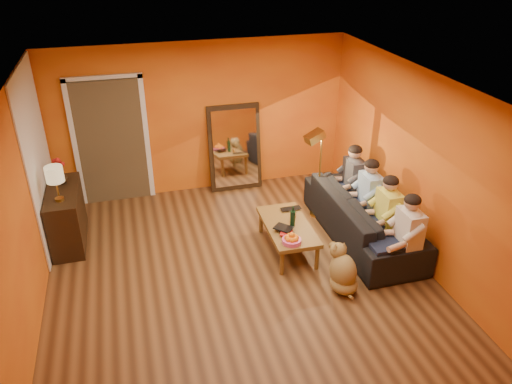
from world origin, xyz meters
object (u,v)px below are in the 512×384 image
object	(u,v)px
floor_lamp	(320,175)
person_far_right	(353,181)
sideboard	(67,216)
vase	(61,177)
mirror_frame	(235,148)
person_far_left	(408,236)
sofa	(363,216)
wine_bottle	(293,217)
laptop	(292,210)
person_mid_right	(369,197)
tumbler	(293,217)
person_mid_left	(387,215)
coffee_table	(287,237)
dog	(343,268)
table_lamp	(56,184)

from	to	relation	value
floor_lamp	person_far_right	world-z (taller)	floor_lamp
sideboard	vase	bearing A→B (deg)	90.00
mirror_frame	person_far_left	bearing A→B (deg)	-63.21
mirror_frame	person_far_right	size ratio (longest dim) A/B	1.25
sofa	vase	size ratio (longest dim) A/B	13.27
wine_bottle	laptop	size ratio (longest dim) A/B	1.00
person_far_left	vase	bearing A→B (deg)	152.25
sideboard	laptop	bearing A→B (deg)	-12.64
person_mid_right	tumbler	world-z (taller)	person_mid_right
sideboard	person_mid_left	xyz separation A→B (m)	(4.37, -1.50, 0.18)
person_mid_left	person_far_left	bearing A→B (deg)	-90.00
wine_bottle	sofa	bearing A→B (deg)	3.81
floor_lamp	tumbler	distance (m)	1.00
coffee_table	dog	bearing A→B (deg)	-67.70
mirror_frame	dog	xyz separation A→B (m)	(0.67, -3.19, -0.44)
mirror_frame	wine_bottle	size ratio (longest dim) A/B	4.90
mirror_frame	sofa	xyz separation A→B (m)	(1.45, -2.13, -0.40)
person_mid_right	wine_bottle	size ratio (longest dim) A/B	3.94
wine_bottle	coffee_table	bearing A→B (deg)	135.00
mirror_frame	vase	size ratio (longest dim) A/B	8.29
mirror_frame	floor_lamp	bearing A→B (deg)	-51.85
floor_lamp	sideboard	bearing A→B (deg)	163.41
floor_lamp	mirror_frame	bearing A→B (deg)	115.45
coffee_table	mirror_frame	bearing A→B (deg)	98.07
person_mid_right	laptop	world-z (taller)	person_mid_right
laptop	vase	size ratio (longest dim) A/B	1.70
sofa	coffee_table	size ratio (longest dim) A/B	1.99
wine_bottle	person_far_right	bearing A→B (deg)	29.82
laptop	sofa	bearing A→B (deg)	-18.56
person_far_right	tumbler	xyz separation A→B (m)	(-1.20, -0.56, -0.15)
person_far_left	coffee_table	bearing A→B (deg)	143.48
vase	mirror_frame	bearing A→B (deg)	16.57
sofa	person_far_right	world-z (taller)	person_far_right
table_lamp	person_far_right	xyz separation A→B (m)	(4.37, -0.10, -0.49)
sofa	person_far_right	xyz separation A→B (m)	(0.13, 0.65, 0.25)
sofa	person_mid_left	size ratio (longest dim) A/B	1.99
sideboard	person_far_right	world-z (taller)	person_far_right
dog	person_far_right	size ratio (longest dim) A/B	0.53
laptop	vase	xyz separation A→B (m)	(-3.23, 0.98, 0.51)
dog	person_mid_right	xyz separation A→B (m)	(0.91, 1.16, 0.29)
laptop	vase	distance (m)	3.42
person_far_right	laptop	bearing A→B (deg)	-164.01
mirror_frame	vase	bearing A→B (deg)	-163.43
mirror_frame	dog	size ratio (longest dim) A/B	2.36
mirror_frame	person_mid_left	bearing A→B (deg)	-58.51
person_far_right	laptop	distance (m)	1.19
person_mid_right	sofa	bearing A→B (deg)	-142.43
coffee_table	wine_bottle	distance (m)	0.37
person_mid_left	sideboard	bearing A→B (deg)	161.06
person_mid_left	person_mid_right	bearing A→B (deg)	90.00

